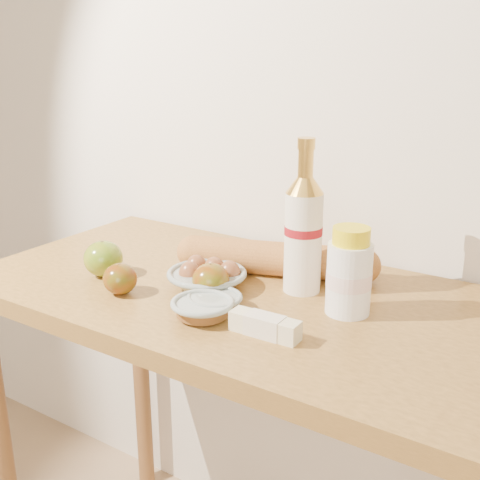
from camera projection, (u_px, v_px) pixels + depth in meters
name	position (u px, v px, depth m)	size (l,w,h in m)	color
back_wall	(325.00, 84.00, 1.38)	(3.50, 0.02, 2.60)	silver
table	(248.00, 345.00, 1.28)	(1.20, 0.60, 0.90)	#A87A36
bourbon_bottle	(303.00, 231.00, 1.21)	(0.08, 0.08, 0.32)	#EDE1C9
cream_bottle	(349.00, 274.00, 1.12)	(0.10, 0.10, 0.17)	white
egg_bowl	(208.00, 277.00, 1.25)	(0.18, 0.18, 0.06)	gray
baguette	(276.00, 259.00, 1.32)	(0.45, 0.22, 0.08)	#C37F3B
apple_yellowgreen	(103.00, 259.00, 1.31)	(0.11, 0.11, 0.08)	olive
apple_redgreen_front	(120.00, 279.00, 1.22)	(0.09, 0.09, 0.06)	maroon
apple_redgreen_right	(211.00, 280.00, 1.20)	(0.09, 0.09, 0.07)	#981308
sugar_bowl	(203.00, 308.00, 1.12)	(0.13, 0.13, 0.03)	#909D98
syrup_bowl	(215.00, 302.00, 1.15)	(0.14, 0.14, 0.03)	gray
butter_stick	(265.00, 326.00, 1.05)	(0.13, 0.04, 0.04)	beige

